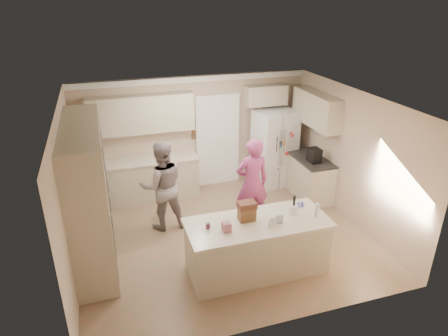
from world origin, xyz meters
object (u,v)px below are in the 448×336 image
object	(u,v)px
refrigerator	(274,148)
teen_boy	(162,186)
tissue_box	(226,227)
island_base	(257,247)
dollhouse_body	(247,214)
teen_girl	(252,183)
coffee_maker	(314,155)
utensil_crock	(294,210)

from	to	relation	value
refrigerator	teen_boy	xyz separation A→B (m)	(-2.81, -1.13, -0.01)
teen_boy	tissue_box	bearing A→B (deg)	108.71
island_base	dollhouse_body	size ratio (longest dim) A/B	8.46
teen_boy	teen_girl	distance (m)	1.70
dollhouse_body	teen_girl	size ratio (longest dim) A/B	0.15
teen_boy	teen_girl	xyz separation A→B (m)	(1.65, -0.42, 0.01)
island_base	dollhouse_body	distance (m)	0.62
coffee_maker	dollhouse_body	world-z (taller)	coffee_maker
tissue_box	teen_boy	world-z (taller)	teen_boy
utensil_crock	teen_boy	size ratio (longest dim) A/B	0.08
refrigerator	utensil_crock	distance (m)	3.03
dollhouse_body	teen_boy	bearing A→B (deg)	122.12
tissue_box	teen_boy	size ratio (longest dim) A/B	0.08
refrigerator	island_base	world-z (taller)	refrigerator
island_base	tissue_box	world-z (taller)	tissue_box
island_base	teen_boy	bearing A→B (deg)	124.08
island_base	dollhouse_body	xyz separation A→B (m)	(-0.15, 0.10, 0.60)
dollhouse_body	teen_boy	world-z (taller)	teen_boy
refrigerator	tissue_box	distance (m)	3.71
dollhouse_body	island_base	bearing A→B (deg)	-33.69
tissue_box	refrigerator	bearing A→B (deg)	54.65
island_base	dollhouse_body	world-z (taller)	dollhouse_body
refrigerator	utensil_crock	xyz separation A→B (m)	(-0.95, -2.88, 0.10)
tissue_box	dollhouse_body	bearing A→B (deg)	26.57
coffee_maker	tissue_box	xyz separation A→B (m)	(-2.60, -2.00, -0.07)
dollhouse_body	teen_girl	distance (m)	1.41
refrigerator	tissue_box	size ratio (longest dim) A/B	12.86
utensil_crock	teen_boy	world-z (taller)	teen_boy
coffee_maker	island_base	world-z (taller)	coffee_maker
utensil_crock	tissue_box	size ratio (longest dim) A/B	1.07
refrigerator	dollhouse_body	distance (m)	3.33
teen_girl	utensil_crock	bearing A→B (deg)	99.30
utensil_crock	refrigerator	bearing A→B (deg)	71.78
refrigerator	dollhouse_body	xyz separation A→B (m)	(-1.75, -2.83, 0.14)
refrigerator	teen_girl	xyz separation A→B (m)	(-1.16, -1.55, -0.00)
refrigerator	coffee_maker	size ratio (longest dim) A/B	6.00
tissue_box	teen_girl	xyz separation A→B (m)	(0.99, 1.48, -0.10)
island_base	teen_boy	distance (m)	2.21
tissue_box	dollhouse_body	size ratio (longest dim) A/B	0.54
refrigerator	tissue_box	world-z (taller)	refrigerator
dollhouse_body	coffee_maker	bearing A→B (deg)	39.29
coffee_maker	utensil_crock	size ratio (longest dim) A/B	2.00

